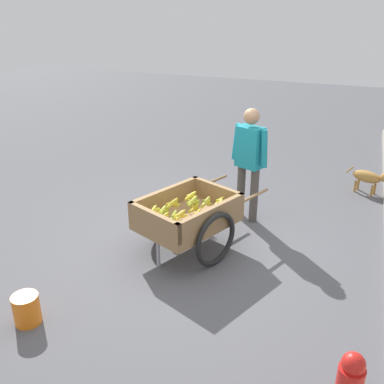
% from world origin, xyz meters
% --- Properties ---
extents(ground_plane, '(24.00, 24.00, 0.00)m').
position_xyz_m(ground_plane, '(0.00, 0.00, 0.00)').
color(ground_plane, '#56565B').
extents(fruit_cart, '(1.81, 1.33, 0.71)m').
position_xyz_m(fruit_cart, '(0.07, -0.06, 0.44)').
color(fruit_cart, '#937047').
rests_on(fruit_cart, ground).
extents(vendor_person, '(0.32, 0.52, 1.53)m').
position_xyz_m(vendor_person, '(-0.99, 0.38, 0.91)').
color(vendor_person, '#4C4742').
rests_on(vendor_person, ground).
extents(dog, '(0.34, 0.63, 0.40)m').
position_xyz_m(dog, '(-2.48, 1.90, 0.27)').
color(dog, '#AD7A38').
rests_on(dog, ground).
extents(plastic_bucket, '(0.25, 0.25, 0.29)m').
position_xyz_m(plastic_bucket, '(1.81, -0.98, 0.15)').
color(plastic_bucket, orange).
rests_on(plastic_bucket, ground).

